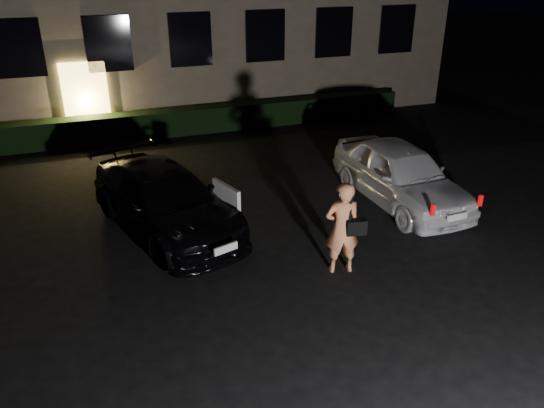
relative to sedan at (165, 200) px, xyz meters
name	(u,v)px	position (x,y,z in m)	size (l,w,h in m)	color
ground	(331,302)	(2.22, -3.77, -0.69)	(80.00, 80.00, 0.00)	black
hedge	(198,120)	(2.22, 6.73, -0.26)	(15.00, 0.70, 0.85)	black
sedan	(165,200)	(0.00, 0.00, 0.00)	(3.24, 5.09, 1.37)	black
hatch	(400,174)	(5.60, -0.53, 0.05)	(1.87, 4.36, 1.47)	white
man	(343,228)	(2.84, -2.89, 0.24)	(0.77, 0.56, 1.84)	#E38559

